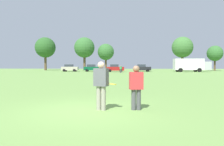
{
  "coord_description": "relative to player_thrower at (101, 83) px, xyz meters",
  "views": [
    {
      "loc": [
        1.48,
        -7.33,
        1.56
      ],
      "look_at": [
        0.7,
        1.53,
        1.25
      ],
      "focal_mm": 34.78,
      "sensor_mm": 36.0,
      "label": 1
    }
  ],
  "objects": [
    {
      "name": "parked_car_center",
      "position": [
        -2.81,
        44.96,
        -0.03
      ],
      "size": [
        4.3,
        2.4,
        1.82
      ],
      "color": "maroon",
      "rests_on": "ground"
    },
    {
      "name": "frisbee",
      "position": [
        0.39,
        0.11,
        -0.05
      ],
      "size": [
        0.27,
        0.27,
        0.06
      ],
      "color": "yellow"
    },
    {
      "name": "parked_car_mid_left",
      "position": [
        -8.95,
        47.35,
        -0.03
      ],
      "size": [
        4.3,
        2.4,
        1.82
      ],
      "color": "#0C4C2D",
      "rests_on": "ground"
    },
    {
      "name": "box_truck",
      "position": [
        15.39,
        46.28,
        0.8
      ],
      "size": [
        8.62,
        3.33,
        3.18
      ],
      "color": "white",
      "rests_on": "ground"
    },
    {
      "name": "tree_east_oak",
      "position": [
        25.63,
        58.97,
        4.15
      ],
      "size": [
        4.56,
        4.56,
        7.42
      ],
      "color": "brown",
      "rests_on": "ground"
    },
    {
      "name": "ground_plane",
      "position": [
        -0.44,
        -0.13,
        -0.96
      ],
      "size": [
        188.9,
        188.9,
        0.0
      ],
      "primitive_type": "plane",
      "color": "#6B9347"
    },
    {
      "name": "tree_east_birch",
      "position": [
        16.24,
        58.94,
        6.0
      ],
      "size": [
        6.23,
        6.23,
        10.12
      ],
      "color": "brown",
      "rests_on": "ground"
    },
    {
      "name": "player_thrower",
      "position": [
        0.0,
        0.0,
        0.0
      ],
      "size": [
        0.53,
        0.4,
        1.7
      ],
      "color": "gray",
      "rests_on": "ground"
    },
    {
      "name": "parked_car_mid_right",
      "position": [
        3.78,
        47.46,
        -0.03
      ],
      "size": [
        4.3,
        2.4,
        1.82
      ],
      "color": "black",
      "rests_on": "ground"
    },
    {
      "name": "tree_west_oak",
      "position": [
        -26.63,
        60.58,
        6.37
      ],
      "size": [
        6.55,
        6.55,
        10.65
      ],
      "color": "brown",
      "rests_on": "ground"
    },
    {
      "name": "tree_west_maple",
      "position": [
        -13.72,
        60.22,
        6.23
      ],
      "size": [
        6.43,
        6.43,
        10.44
      ],
      "color": "brown",
      "rests_on": "ground"
    },
    {
      "name": "traffic_cone",
      "position": [
        -0.6,
        5.06,
        -0.73
      ],
      "size": [
        0.32,
        0.32,
        0.48
      ],
      "color": "#D8590C",
      "rests_on": "ground"
    },
    {
      "name": "tree_center_elm",
      "position": [
        -7.03,
        61.38,
        4.88
      ],
      "size": [
        5.22,
        5.22,
        8.48
      ],
      "color": "brown",
      "rests_on": "ground"
    },
    {
      "name": "bystander_sideline_watcher",
      "position": [
        -1.12,
        37.72,
        -0.09
      ],
      "size": [
        0.49,
        0.4,
        1.53
      ],
      "color": "#4C4C51",
      "rests_on": "ground"
    },
    {
      "name": "parked_car_near_left",
      "position": [
        -14.72,
        47.11,
        -0.03
      ],
      "size": [
        4.3,
        2.4,
        1.82
      ],
      "color": "#B7AD99",
      "rests_on": "ground"
    },
    {
      "name": "player_defender",
      "position": [
        1.22,
        0.15,
        -0.08
      ],
      "size": [
        0.51,
        0.35,
        1.56
      ],
      "color": "#4C4C51",
      "rests_on": "ground"
    }
  ]
}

